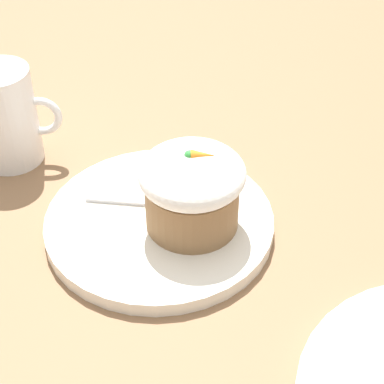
{
  "coord_description": "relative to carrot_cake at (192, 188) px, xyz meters",
  "views": [
    {
      "loc": [
        0.03,
        -0.46,
        0.43
      ],
      "look_at": [
        0.03,
        -0.01,
        0.05
      ],
      "focal_mm": 60.0,
      "sensor_mm": 36.0,
      "label": 1
    }
  ],
  "objects": [
    {
      "name": "spoon",
      "position": [
        -0.03,
        0.03,
        -0.04
      ],
      "size": [
        0.11,
        0.04,
        0.01
      ],
      "color": "silver",
      "rests_on": "dessert_plate"
    },
    {
      "name": "carrot_cake",
      "position": [
        0.0,
        0.0,
        0.0
      ],
      "size": [
        0.1,
        0.1,
        0.08
      ],
      "color": "olive",
      "rests_on": "dessert_plate"
    },
    {
      "name": "ground_plane",
      "position": [
        -0.03,
        0.01,
        -0.06
      ],
      "size": [
        4.0,
        4.0,
        0.0
      ],
      "primitive_type": "plane",
      "color": "#846042"
    },
    {
      "name": "dessert_plate",
      "position": [
        -0.03,
        0.01,
        -0.05
      ],
      "size": [
        0.22,
        0.22,
        0.01
      ],
      "color": "white",
      "rests_on": "ground_plane"
    },
    {
      "name": "coffee_cup",
      "position": [
        -0.2,
        0.13,
        -0.0
      ],
      "size": [
        0.1,
        0.07,
        0.11
      ],
      "color": "white",
      "rests_on": "ground_plane"
    }
  ]
}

